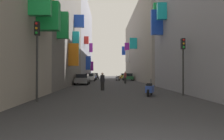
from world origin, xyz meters
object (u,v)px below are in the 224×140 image
at_px(scooter_silver, 118,78).
at_px(pedestrian_crossing, 125,77).
at_px(pedestrian_near_left, 102,82).
at_px(traffic_light_near_corner, 37,47).
at_px(scooter_orange, 119,78).
at_px(parked_car_grey, 82,79).
at_px(scooter_black, 125,77).
at_px(scooter_blue, 150,89).
at_px(parked_car_blue, 92,77).
at_px(parked_car_white, 90,77).
at_px(traffic_light_far_corner, 183,56).
at_px(parked_car_green, 128,77).
at_px(parked_car_black, 95,76).
at_px(parked_car_yellow, 124,76).

xyz_separation_m(scooter_silver, pedestrian_crossing, (0.50, -11.59, 0.43)).
xyz_separation_m(scooter_silver, pedestrian_near_left, (-2.65, -24.12, 0.32)).
distance_m(scooter_silver, traffic_light_near_corner, 32.33).
bearing_deg(scooter_orange, parked_car_grey, -106.46).
xyz_separation_m(parked_car_grey, scooter_black, (7.86, 23.08, -0.28)).
bearing_deg(scooter_black, scooter_blue, -92.58).
bearing_deg(parked_car_blue, parked_car_white, -89.71).
bearing_deg(pedestrian_near_left, traffic_light_far_corner, -39.28).
bearing_deg(parked_car_blue, parked_car_grey, -90.29).
bearing_deg(scooter_orange, scooter_blue, -89.85).
relative_size(parked_car_green, scooter_blue, 2.21).
distance_m(parked_car_black, pedestrian_crossing, 24.81).
relative_size(scooter_black, scooter_orange, 1.04).
bearing_deg(pedestrian_near_left, parked_car_black, 94.06).
bearing_deg(scooter_silver, pedestrian_crossing, -87.52).
bearing_deg(parked_car_yellow, pedestrian_crossing, -94.37).
height_order(parked_car_white, traffic_light_far_corner, traffic_light_far_corner).
xyz_separation_m(parked_car_grey, scooter_orange, (6.08, 20.58, -0.28)).
bearing_deg(pedestrian_crossing, traffic_light_far_corner, -81.69).
xyz_separation_m(parked_car_white, parked_car_grey, (-0.13, -12.04, -0.02)).
bearing_deg(parked_car_white, parked_car_yellow, 62.82).
distance_m(scooter_blue, pedestrian_near_left, 5.80).
height_order(parked_car_grey, scooter_silver, parked_car_grey).
bearing_deg(parked_car_green, parked_car_white, -157.58).
xyz_separation_m(parked_car_green, pedestrian_near_left, (-4.80, -24.84, 0.01)).
height_order(parked_car_yellow, parked_car_green, parked_car_green).
height_order(scooter_blue, scooter_orange, same).
distance_m(parked_car_green, traffic_light_far_corner, 29.55).
bearing_deg(pedestrian_crossing, scooter_black, 84.78).
distance_m(parked_car_grey, parked_car_black, 26.97).
relative_size(parked_car_white, traffic_light_near_corner, 0.94).
relative_size(parked_car_white, pedestrian_crossing, 2.30).
relative_size(pedestrian_crossing, traffic_light_far_corner, 0.45).
relative_size(parked_car_white, scooter_silver, 2.13).
distance_m(scooter_black, traffic_light_far_corner, 37.48).
height_order(parked_car_blue, pedestrian_near_left, pedestrian_near_left).
relative_size(scooter_blue, traffic_light_near_corner, 0.42).
xyz_separation_m(parked_car_green, traffic_light_far_corner, (0.87, -29.47, 1.94)).
distance_m(parked_car_black, traffic_light_near_corner, 44.26).
bearing_deg(parked_car_blue, traffic_light_far_corner, -76.00).
relative_size(parked_car_yellow, parked_car_grey, 1.03).
bearing_deg(pedestrian_crossing, parked_car_yellow, 85.63).
bearing_deg(traffic_light_near_corner, parked_car_blue, 88.90).
bearing_deg(pedestrian_near_left, parked_car_white, 97.13).
bearing_deg(parked_car_green, parked_car_blue, 150.32).
height_order(parked_car_yellow, parked_car_grey, parked_car_yellow).
distance_m(parked_car_white, traffic_light_far_corner, 27.74).
distance_m(parked_car_green, scooter_orange, 5.67).
distance_m(scooter_orange, traffic_light_near_corner, 38.47).
xyz_separation_m(scooter_orange, pedestrian_crossing, (-0.07, -17.74, 0.43)).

